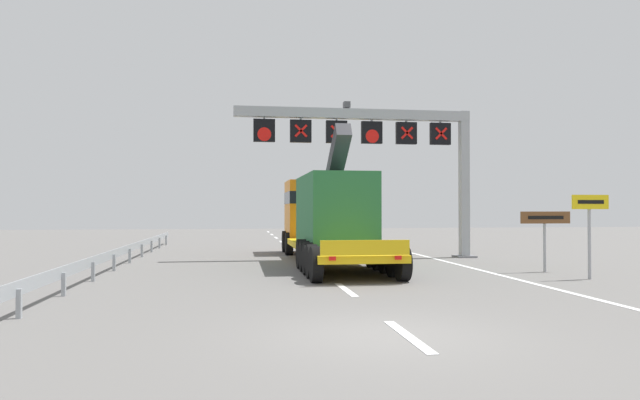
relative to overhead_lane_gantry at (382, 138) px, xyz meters
The scene contains 8 objects.
ground 16.79m from the overhead_lane_gantry, 104.34° to the right, with size 112.00×112.00×0.00m, color slate.
lane_markings 8.05m from the overhead_lane_gantry, 126.50° to the left, with size 0.20×54.88×0.01m.
edge_line_right 6.81m from the overhead_lane_gantry, 56.16° to the right, with size 0.20×63.00×0.01m, color silver.
overhead_lane_gantry is the anchor object (origin of this frame).
heavy_haul_truck_yellow 4.49m from the overhead_lane_gantry, 164.57° to the right, with size 3.04×14.07×5.30m.
exit_sign_yellow 10.31m from the overhead_lane_gantry, 61.68° to the right, with size 1.24×0.15×2.68m.
tourist_info_sign_brown 8.58m from the overhead_lane_gantry, 55.86° to the right, with size 1.86×0.15×2.14m.
guardrail_left 12.21m from the overhead_lane_gantry, 167.87° to the right, with size 0.13×30.07×0.76m.
Camera 1 is at (-2.54, -9.89, 2.22)m, focal length 32.11 mm.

